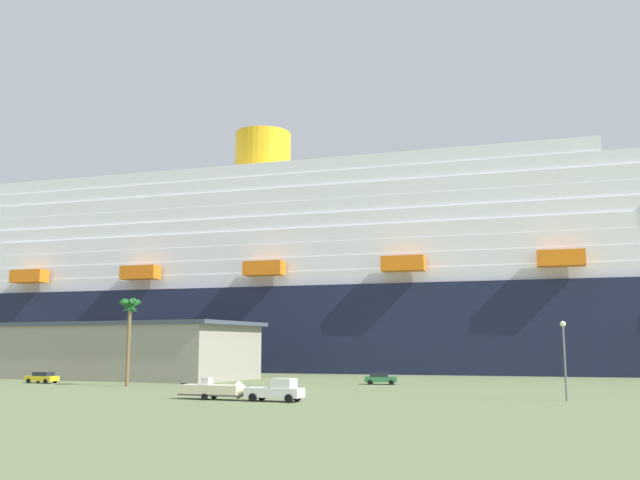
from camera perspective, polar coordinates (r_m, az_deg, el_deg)
The scene contains 10 objects.
ground_plane at distance 108.62m, azimuth 3.56°, elevation -11.45°, with size 600.00×600.00×0.00m, color #66754C.
cruise_ship at distance 147.75m, azimuth 7.63°, elevation -3.80°, with size 282.60×49.40×61.76m.
terminal_building at distance 122.90m, azimuth -17.87°, elevation -8.62°, with size 55.74×22.54×8.98m.
pickup_truck at distance 68.23m, azimuth -3.58°, elevation -12.24°, with size 5.64×2.37×2.20m.
small_boat_on_trailer at distance 71.12m, azimuth -8.37°, elevation -12.09°, with size 8.75×2.12×2.15m.
palm_tree at distance 96.60m, azimuth -15.36°, elevation -5.79°, with size 2.86×3.02×11.60m.
street_lamp at distance 72.78m, azimuth 19.42°, elevation -8.39°, with size 0.56×0.56×7.70m.
parked_car_green_wagon at distance 97.91m, azimuth 5.00°, elevation -11.25°, with size 4.66×2.73×1.58m.
parked_car_yellow_taxi at distance 108.30m, azimuth -21.85°, elevation -10.42°, with size 4.87×2.25×1.58m.
parked_car_white_van at distance 127.60m, azimuth -22.13°, elevation -10.04°, with size 4.88×2.74×1.58m.
Camera 1 is at (30.77, -74.04, 5.34)m, focal length 38.95 mm.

